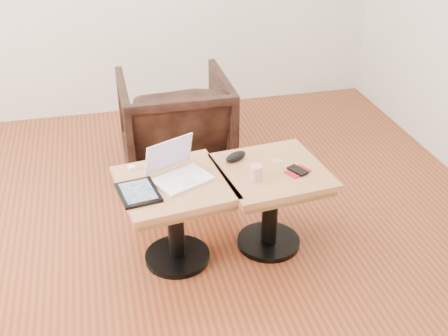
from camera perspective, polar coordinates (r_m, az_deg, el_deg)
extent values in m
cube|color=brown|center=(3.36, -5.91, -9.58)|extent=(4.50, 4.50, 0.01)
cylinder|color=black|center=(3.38, -4.74, -8.92)|extent=(0.38, 0.38, 0.03)
cylinder|color=black|center=(3.23, -4.93, -5.50)|extent=(0.10, 0.10, 0.46)
cube|color=brown|center=(3.11, -5.10, -2.34)|extent=(0.61, 0.61, 0.04)
cube|color=#935A3B|center=(3.09, -5.13, -1.72)|extent=(0.67, 0.67, 0.04)
cylinder|color=black|center=(3.49, 4.54, -7.45)|extent=(0.38, 0.38, 0.03)
cylinder|color=black|center=(3.34, 4.70, -4.08)|extent=(0.10, 0.10, 0.46)
cube|color=brown|center=(3.23, 4.86, -0.99)|extent=(0.60, 0.60, 0.04)
cube|color=#935A3B|center=(3.21, 4.89, -0.38)|extent=(0.65, 0.65, 0.04)
cube|color=white|center=(3.08, -4.22, -1.20)|extent=(0.36, 0.31, 0.02)
cube|color=silver|center=(3.10, -4.57, -0.82)|extent=(0.26, 0.19, 0.00)
cube|color=silver|center=(3.03, -3.59, -1.50)|extent=(0.10, 0.08, 0.00)
cube|color=white|center=(3.12, -5.62, 1.39)|extent=(0.29, 0.17, 0.19)
cube|color=maroon|center=(3.12, -5.62, 1.39)|extent=(0.25, 0.15, 0.16)
cube|color=black|center=(2.99, -8.72, -2.48)|extent=(0.24, 0.28, 0.02)
cube|color=#191E38|center=(2.99, -8.74, -2.33)|extent=(0.19, 0.24, 0.00)
cube|color=white|center=(3.22, -9.38, 0.00)|extent=(0.05, 0.05, 0.02)
ellipsoid|color=black|center=(3.27, 1.20, 1.19)|extent=(0.16, 0.13, 0.05)
cylinder|color=#D1455D|center=(3.07, 3.22, -0.49)|extent=(0.08, 0.08, 0.09)
sphere|color=white|center=(3.26, 5.43, 0.66)|extent=(0.01, 0.01, 0.01)
sphere|color=white|center=(3.28, 5.65, 0.81)|extent=(0.01, 0.01, 0.01)
sphere|color=white|center=(3.27, 5.11, 0.79)|extent=(0.01, 0.01, 0.01)
sphere|color=white|center=(3.26, 5.93, 0.64)|extent=(0.01, 0.01, 0.01)
sphere|color=white|center=(3.25, 5.20, 0.51)|extent=(0.01, 0.01, 0.01)
cylinder|color=white|center=(3.26, 5.43, 0.60)|extent=(0.06, 0.04, 0.00)
cube|color=maroon|center=(3.18, 7.49, -0.35)|extent=(0.16, 0.14, 0.01)
cube|color=black|center=(3.18, 7.50, -0.23)|extent=(0.11, 0.13, 0.01)
imported|color=black|center=(4.14, -4.98, 4.60)|extent=(0.77, 0.79, 0.72)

